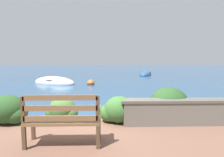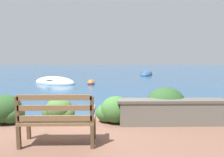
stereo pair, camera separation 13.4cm
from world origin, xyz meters
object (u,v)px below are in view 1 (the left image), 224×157
(park_bench, at_px, (63,118))
(rowboat_nearest, at_px, (54,83))
(mooring_buoy, at_px, (91,83))
(rowboat_mid, at_px, (145,74))

(park_bench, bearing_deg, rowboat_nearest, 110.18)
(rowboat_nearest, relative_size, mooring_buoy, 6.50)
(rowboat_mid, height_order, mooring_buoy, rowboat_mid)
(park_bench, xyz_separation_m, rowboat_mid, (4.66, 16.29, -0.64))
(rowboat_mid, bearing_deg, rowboat_nearest, 148.81)
(park_bench, distance_m, rowboat_mid, 16.96)
(rowboat_nearest, xyz_separation_m, rowboat_mid, (7.39, 6.33, -0.01))
(park_bench, relative_size, rowboat_mid, 0.38)
(park_bench, distance_m, rowboat_nearest, 10.35)
(rowboat_nearest, distance_m, rowboat_mid, 9.73)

